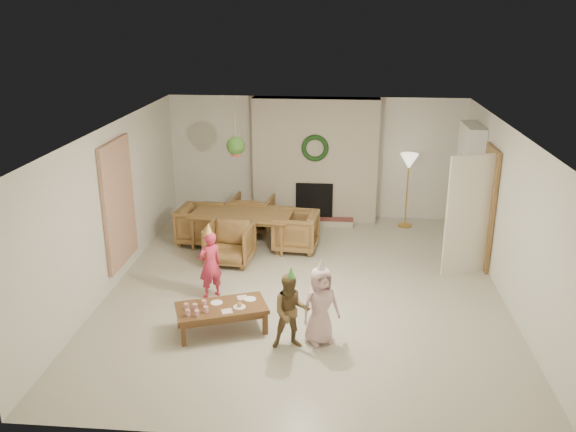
# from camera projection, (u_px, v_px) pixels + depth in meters

# --- Properties ---
(floor) EXTENTS (7.00, 7.00, 0.00)m
(floor) POSITION_uv_depth(u_px,v_px,m) (305.00, 288.00, 9.34)
(floor) COLOR #B7B29E
(floor) RESTS_ON ground
(ceiling) EXTENTS (7.00, 7.00, 0.00)m
(ceiling) POSITION_uv_depth(u_px,v_px,m) (306.00, 130.00, 8.52)
(ceiling) COLOR white
(ceiling) RESTS_ON wall_back
(wall_back) EXTENTS (7.00, 0.00, 7.00)m
(wall_back) POSITION_uv_depth(u_px,v_px,m) (316.00, 158.00, 12.22)
(wall_back) COLOR silver
(wall_back) RESTS_ON floor
(wall_front) EXTENTS (7.00, 0.00, 7.00)m
(wall_front) POSITION_uv_depth(u_px,v_px,m) (284.00, 331.00, 5.64)
(wall_front) COLOR silver
(wall_front) RESTS_ON floor
(wall_left) EXTENTS (0.00, 7.00, 7.00)m
(wall_left) POSITION_uv_depth(u_px,v_px,m) (112.00, 207.00, 9.18)
(wall_left) COLOR silver
(wall_left) RESTS_ON floor
(wall_right) EXTENTS (0.00, 7.00, 7.00)m
(wall_right) POSITION_uv_depth(u_px,v_px,m) (511.00, 218.00, 8.68)
(wall_right) COLOR silver
(wall_right) RESTS_ON floor
(fireplace_mass) EXTENTS (2.50, 0.40, 2.50)m
(fireplace_mass) POSITION_uv_depth(u_px,v_px,m) (315.00, 160.00, 12.04)
(fireplace_mass) COLOR maroon
(fireplace_mass) RESTS_ON floor
(fireplace_hearth) EXTENTS (1.60, 0.30, 0.12)m
(fireplace_hearth) POSITION_uv_depth(u_px,v_px,m) (314.00, 221.00, 12.10)
(fireplace_hearth) COLOR maroon
(fireplace_hearth) RESTS_ON floor
(fireplace_firebox) EXTENTS (0.75, 0.12, 0.75)m
(fireplace_firebox) POSITION_uv_depth(u_px,v_px,m) (314.00, 201.00, 12.13)
(fireplace_firebox) COLOR black
(fireplace_firebox) RESTS_ON floor
(fireplace_wreath) EXTENTS (0.54, 0.10, 0.54)m
(fireplace_wreath) POSITION_uv_depth(u_px,v_px,m) (315.00, 148.00, 11.72)
(fireplace_wreath) COLOR #143614
(fireplace_wreath) RESTS_ON fireplace_mass
(floor_lamp_base) EXTENTS (0.28, 0.28, 0.03)m
(floor_lamp_base) POSITION_uv_depth(u_px,v_px,m) (405.00, 225.00, 12.01)
(floor_lamp_base) COLOR gold
(floor_lamp_base) RESTS_ON floor
(floor_lamp_post) EXTENTS (0.03, 0.03, 1.34)m
(floor_lamp_post) POSITION_uv_depth(u_px,v_px,m) (407.00, 193.00, 11.79)
(floor_lamp_post) COLOR gold
(floor_lamp_post) RESTS_ON floor
(floor_lamp_shade) EXTENTS (0.36, 0.36, 0.30)m
(floor_lamp_shade) POSITION_uv_depth(u_px,v_px,m) (409.00, 161.00, 11.57)
(floor_lamp_shade) COLOR beige
(floor_lamp_shade) RESTS_ON floor_lamp_post
(bookshelf_carcass) EXTENTS (0.30, 1.00, 2.20)m
(bookshelf_carcass) POSITION_uv_depth(u_px,v_px,m) (467.00, 184.00, 10.91)
(bookshelf_carcass) COLOR white
(bookshelf_carcass) RESTS_ON floor
(bookshelf_shelf_a) EXTENTS (0.30, 0.92, 0.03)m
(bookshelf_shelf_a) POSITION_uv_depth(u_px,v_px,m) (463.00, 218.00, 11.13)
(bookshelf_shelf_a) COLOR white
(bookshelf_shelf_a) RESTS_ON bookshelf_carcass
(bookshelf_shelf_b) EXTENTS (0.30, 0.92, 0.03)m
(bookshelf_shelf_b) POSITION_uv_depth(u_px,v_px,m) (465.00, 197.00, 10.99)
(bookshelf_shelf_b) COLOR white
(bookshelf_shelf_b) RESTS_ON bookshelf_carcass
(bookshelf_shelf_c) EXTENTS (0.30, 0.92, 0.03)m
(bookshelf_shelf_c) POSITION_uv_depth(u_px,v_px,m) (467.00, 177.00, 10.86)
(bookshelf_shelf_c) COLOR white
(bookshelf_shelf_c) RESTS_ON bookshelf_carcass
(bookshelf_shelf_d) EXTENTS (0.30, 0.92, 0.03)m
(bookshelf_shelf_d) POSITION_uv_depth(u_px,v_px,m) (469.00, 155.00, 10.73)
(bookshelf_shelf_d) COLOR white
(bookshelf_shelf_d) RESTS_ON bookshelf_carcass
(books_row_lower) EXTENTS (0.20, 0.40, 0.24)m
(books_row_lower) POSITION_uv_depth(u_px,v_px,m) (464.00, 213.00, 10.94)
(books_row_lower) COLOR #A7401E
(books_row_lower) RESTS_ON bookshelf_shelf_a
(books_row_mid) EXTENTS (0.20, 0.44, 0.24)m
(books_row_mid) POSITION_uv_depth(u_px,v_px,m) (464.00, 189.00, 11.00)
(books_row_mid) COLOR #26638E
(books_row_mid) RESTS_ON bookshelf_shelf_b
(books_row_upper) EXTENTS (0.20, 0.36, 0.22)m
(books_row_upper) POSITION_uv_depth(u_px,v_px,m) (468.00, 171.00, 10.73)
(books_row_upper) COLOR #A39223
(books_row_upper) RESTS_ON bookshelf_shelf_c
(door_frame) EXTENTS (0.05, 0.86, 2.04)m
(door_frame) POSITION_uv_depth(u_px,v_px,m) (487.00, 208.00, 9.89)
(door_frame) COLOR brown
(door_frame) RESTS_ON floor
(door_leaf) EXTENTS (0.77, 0.32, 2.00)m
(door_leaf) POSITION_uv_depth(u_px,v_px,m) (468.00, 216.00, 9.57)
(door_leaf) COLOR beige
(door_leaf) RESTS_ON floor
(curtain_panel) EXTENTS (0.06, 1.20, 2.00)m
(curtain_panel) POSITION_uv_depth(u_px,v_px,m) (119.00, 203.00, 9.36)
(curtain_panel) COLOR #D0B193
(curtain_panel) RESTS_ON wall_left
(dining_table) EXTENTS (1.91, 1.20, 0.64)m
(dining_table) POSITION_uv_depth(u_px,v_px,m) (242.00, 229.00, 10.92)
(dining_table) COLOR brown
(dining_table) RESTS_ON floor
(dining_chair_near) EXTENTS (0.83, 0.85, 0.71)m
(dining_chair_near) POSITION_uv_depth(u_px,v_px,m) (230.00, 243.00, 10.17)
(dining_chair_near) COLOR brown
(dining_chair_near) RESTS_ON floor
(dining_chair_far) EXTENTS (0.83, 0.85, 0.71)m
(dining_chair_far) POSITION_uv_depth(u_px,v_px,m) (253.00, 214.00, 11.65)
(dining_chair_far) COLOR brown
(dining_chair_far) RESTS_ON floor
(dining_chair_left) EXTENTS (0.85, 0.83, 0.71)m
(dining_chair_left) POSITION_uv_depth(u_px,v_px,m) (200.00, 225.00, 11.06)
(dining_chair_left) COLOR brown
(dining_chair_left) RESTS_ON floor
(dining_chair_right) EXTENTS (0.85, 0.83, 0.71)m
(dining_chair_right) POSITION_uv_depth(u_px,v_px,m) (296.00, 231.00, 10.73)
(dining_chair_right) COLOR brown
(dining_chair_right) RESTS_ON floor
(hanging_plant_cord) EXTENTS (0.01, 0.01, 0.70)m
(hanging_plant_cord) POSITION_uv_depth(u_px,v_px,m) (235.00, 132.00, 10.15)
(hanging_plant_cord) COLOR tan
(hanging_plant_cord) RESTS_ON ceiling
(hanging_plant_pot) EXTENTS (0.16, 0.16, 0.12)m
(hanging_plant_pot) POSITION_uv_depth(u_px,v_px,m) (236.00, 153.00, 10.27)
(hanging_plant_pot) COLOR #9A4031
(hanging_plant_pot) RESTS_ON hanging_plant_cord
(hanging_plant_foliage) EXTENTS (0.32, 0.32, 0.32)m
(hanging_plant_foliage) POSITION_uv_depth(u_px,v_px,m) (236.00, 146.00, 10.23)
(hanging_plant_foliage) COLOR #28541C
(hanging_plant_foliage) RESTS_ON hanging_plant_pot
(coffee_table_top) EXTENTS (1.33, 0.98, 0.06)m
(coffee_table_top) POSITION_uv_depth(u_px,v_px,m) (221.00, 308.00, 8.00)
(coffee_table_top) COLOR brown
(coffee_table_top) RESTS_ON floor
(coffee_table_apron) EXTENTS (1.21, 0.87, 0.07)m
(coffee_table_apron) POSITION_uv_depth(u_px,v_px,m) (222.00, 312.00, 8.02)
(coffee_table_apron) COLOR brown
(coffee_table_apron) RESTS_ON floor
(coffee_leg_fl) EXTENTS (0.08, 0.08, 0.31)m
(coffee_leg_fl) POSITION_uv_depth(u_px,v_px,m) (184.00, 335.00, 7.70)
(coffee_leg_fl) COLOR brown
(coffee_leg_fl) RESTS_ON floor
(coffee_leg_fr) EXTENTS (0.08, 0.08, 0.31)m
(coffee_leg_fr) POSITION_uv_depth(u_px,v_px,m) (265.00, 323.00, 7.98)
(coffee_leg_fr) COLOR brown
(coffee_leg_fr) RESTS_ON floor
(coffee_leg_bl) EXTENTS (0.08, 0.08, 0.31)m
(coffee_leg_bl) POSITION_uv_depth(u_px,v_px,m) (180.00, 317.00, 8.14)
(coffee_leg_bl) COLOR brown
(coffee_leg_bl) RESTS_ON floor
(coffee_leg_br) EXTENTS (0.08, 0.08, 0.31)m
(coffee_leg_br) POSITION_uv_depth(u_px,v_px,m) (257.00, 307.00, 8.42)
(coffee_leg_br) COLOR brown
(coffee_leg_br) RESTS_ON floor
(cup_a) EXTENTS (0.08, 0.08, 0.08)m
(cup_a) POSITION_uv_depth(u_px,v_px,m) (188.00, 313.00, 7.73)
(cup_a) COLOR silver
(cup_a) RESTS_ON coffee_table_top
(cup_b) EXTENTS (0.08, 0.08, 0.08)m
(cup_b) POSITION_uv_depth(u_px,v_px,m) (186.00, 306.00, 7.90)
(cup_b) COLOR silver
(cup_b) RESTS_ON coffee_table_top
(cup_c) EXTENTS (0.08, 0.08, 0.08)m
(cup_c) POSITION_uv_depth(u_px,v_px,m) (197.00, 313.00, 7.72)
(cup_c) COLOR silver
(cup_c) RESTS_ON coffee_table_top
(cup_d) EXTENTS (0.08, 0.08, 0.08)m
(cup_d) POSITION_uv_depth(u_px,v_px,m) (195.00, 307.00, 7.89)
(cup_d) COLOR silver
(cup_d) RESTS_ON coffee_table_top
(cup_e) EXTENTS (0.08, 0.08, 0.08)m
(cup_e) POSITION_uv_depth(u_px,v_px,m) (206.00, 309.00, 7.82)
(cup_e) COLOR silver
(cup_e) RESTS_ON coffee_table_top
(cup_f) EXTENTS (0.08, 0.08, 0.08)m
(cup_f) POSITION_uv_depth(u_px,v_px,m) (204.00, 303.00, 7.99)
(cup_f) COLOR silver
(cup_f) RESTS_ON coffee_table_top
(plate_a) EXTENTS (0.21, 0.21, 0.01)m
(plate_a) POSITION_uv_depth(u_px,v_px,m) (217.00, 303.00, 8.08)
(plate_a) COLOR white
(plate_a) RESTS_ON coffee_table_top
(plate_b) EXTENTS (0.21, 0.21, 0.01)m
(plate_b) POSITION_uv_depth(u_px,v_px,m) (240.00, 307.00, 7.96)
(plate_b) COLOR white
(plate_b) RESTS_ON coffee_table_top
(plate_c) EXTENTS (0.21, 0.21, 0.01)m
(plate_c) POSITION_uv_depth(u_px,v_px,m) (250.00, 299.00, 8.18)
(plate_c) COLOR white
(plate_c) RESTS_ON coffee_table_top
(food_scoop) EXTENTS (0.08, 0.08, 0.06)m
(food_scoop) POSITION_uv_depth(u_px,v_px,m) (239.00, 304.00, 7.95)
(food_scoop) COLOR tan
(food_scoop) RESTS_ON plate_b
(napkin_left) EXTENTS (0.18, 0.18, 0.01)m
(napkin_left) POSITION_uv_depth(u_px,v_px,m) (227.00, 311.00, 7.85)
(napkin_left) COLOR #E0A5B1
(napkin_left) RESTS_ON coffee_table_top
(napkin_right) EXTENTS (0.18, 0.18, 0.01)m
(napkin_right) POSITION_uv_depth(u_px,v_px,m) (242.00, 298.00, 8.22)
(napkin_right) COLOR #E0A5B1
(napkin_right) RESTS_ON coffee_table_top
(child_red) EXTENTS (0.45, 0.44, 1.04)m
(child_red) POSITION_uv_depth(u_px,v_px,m) (210.00, 265.00, 8.90)
(child_red) COLOR #BF2843
(child_red) RESTS_ON floor
(party_hat_red) EXTENTS (0.18, 0.18, 0.20)m
(party_hat_red) POSITION_uv_depth(u_px,v_px,m) (208.00, 229.00, 8.72)
(party_hat_red) COLOR #CDD145
(party_hat_red) RESTS_ON child_red
(child_plaid) EXTENTS (0.55, 0.47, 1.01)m
(child_plaid) POSITION_uv_depth(u_px,v_px,m) (291.00, 312.00, 7.56)
(child_plaid) COLOR brown
(child_plaid) RESTS_ON floor
(party_hat_plaid) EXTENTS (0.14, 0.14, 0.17)m
(party_hat_plaid) POSITION_uv_depth(u_px,v_px,m) (291.00, 273.00, 7.38)
(party_hat_plaid) COLOR #4DA446
(party_hat_plaid) RESTS_ON child_plaid
(child_pink) EXTENTS (0.61, 0.54, 1.05)m
(child_pink) POSITION_uv_depth(u_px,v_px,m) (320.00, 306.00, 7.67)
(child_pink) COLOR beige
(child_pink) RESTS_ON floor
(party_hat_pink) EXTENTS (0.17, 0.17, 0.19)m
(party_hat_pink) POSITION_uv_depth(u_px,v_px,m) (321.00, 265.00, 7.48)
(party_hat_pink) COLOR silver
(party_hat_pink) RESTS_ON child_pink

